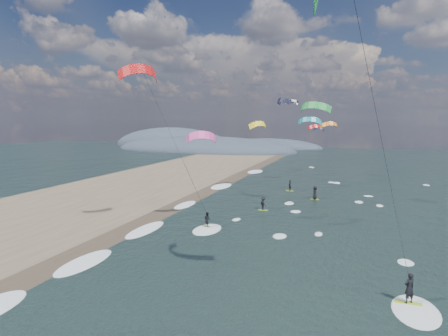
% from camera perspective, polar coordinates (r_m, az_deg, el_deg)
% --- Properties ---
extents(ground, '(260.00, 260.00, 0.00)m').
position_cam_1_polar(ground, '(21.72, -8.86, -23.00)').
color(ground, black).
rests_on(ground, ground).
extents(wet_sand_strip, '(3.00, 240.00, 0.00)m').
position_cam_1_polar(wet_sand_strip, '(35.51, -18.45, -10.87)').
color(wet_sand_strip, '#382D23').
rests_on(wet_sand_strip, ground).
extents(coastal_hills, '(80.00, 41.00, 15.00)m').
position_cam_1_polar(coastal_hills, '(135.86, -3.88, 2.96)').
color(coastal_hills, '#3D4756').
rests_on(coastal_hills, ground).
extents(kitesurfer_near_a, '(8.08, 9.09, 18.13)m').
position_cam_1_polar(kitesurfer_near_a, '(18.82, 20.48, 16.72)').
color(kitesurfer_near_a, '#9FCF24').
rests_on(kitesurfer_near_a, ground).
extents(kitesurfer_near_b, '(6.76, 9.05, 16.06)m').
position_cam_1_polar(kitesurfer_near_b, '(34.19, -8.86, 6.15)').
color(kitesurfer_near_b, '#9FCF24').
rests_on(kitesurfer_near_b, ground).
extents(far_kitesurfers, '(6.32, 14.00, 1.82)m').
position_cam_1_polar(far_kitesurfers, '(50.47, 10.00, -4.11)').
color(far_kitesurfers, '#9FCF24').
rests_on(far_kitesurfers, ground).
extents(bg_kite_field, '(13.04, 68.79, 7.44)m').
position_cam_1_polar(bg_kite_field, '(67.42, 11.46, 7.64)').
color(bg_kite_field, orange).
rests_on(bg_kite_field, ground).
extents(shoreline_surf, '(2.40, 79.40, 0.11)m').
position_cam_1_polar(shoreline_surf, '(38.53, -12.62, -9.20)').
color(shoreline_surf, white).
rests_on(shoreline_surf, ground).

